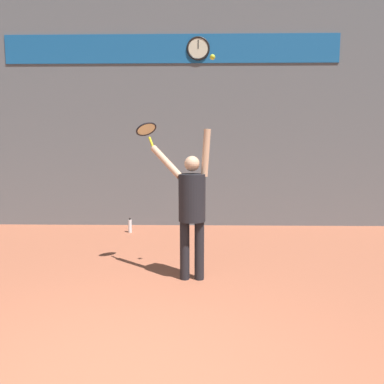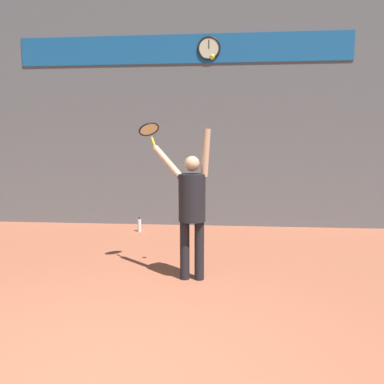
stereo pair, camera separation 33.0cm
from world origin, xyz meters
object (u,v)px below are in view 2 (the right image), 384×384
at_px(tennis_racket, 149,130).
at_px(tennis_ball, 212,57).
at_px(tennis_player, 192,204).
at_px(water_bottle, 139,225).
at_px(scoreboard_clock, 209,48).

bearing_deg(tennis_racket, tennis_ball, -29.27).
relative_size(tennis_player, tennis_ball, 30.48).
bearing_deg(tennis_ball, tennis_player, 166.07).
distance_m(tennis_player, water_bottle, 3.15).
bearing_deg(water_bottle, tennis_player, -63.56).
xyz_separation_m(scoreboard_clock, tennis_player, (-0.07, -3.41, -2.84)).
height_order(scoreboard_clock, tennis_player, scoreboard_clock).
xyz_separation_m(scoreboard_clock, tennis_ball, (0.20, -3.48, -0.97)).
bearing_deg(scoreboard_clock, tennis_racket, -103.61).
bearing_deg(tennis_ball, water_bottle, 120.16).
height_order(scoreboard_clock, tennis_racket, scoreboard_clock).
bearing_deg(tennis_ball, scoreboard_clock, 93.21).
relative_size(tennis_ball, water_bottle, 0.22).
distance_m(tennis_ball, water_bottle, 4.23).
distance_m(tennis_racket, water_bottle, 3.02).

